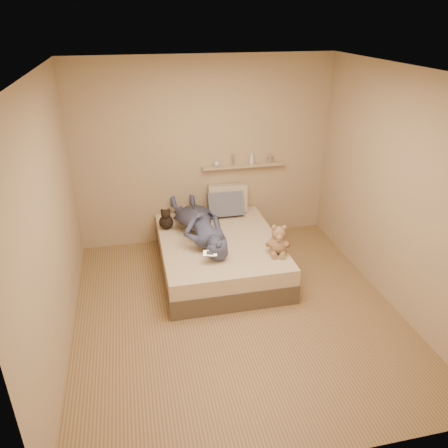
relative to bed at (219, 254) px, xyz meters
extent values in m
plane|color=#9D7B51|center=(0.00, -0.93, -0.22)|extent=(3.80, 3.80, 0.00)
plane|color=silver|center=(0.00, -0.93, 2.38)|extent=(3.80, 3.80, 0.00)
plane|color=tan|center=(0.00, 0.97, 1.08)|extent=(3.60, 0.00, 3.60)
plane|color=tan|center=(0.00, -2.83, 1.08)|extent=(3.60, 0.00, 3.60)
plane|color=tan|center=(-1.80, -0.93, 1.08)|extent=(0.00, 3.80, 3.80)
plane|color=tan|center=(1.80, -0.93, 1.08)|extent=(0.00, 3.80, 3.80)
cube|color=brown|center=(0.00, 0.00, -0.10)|extent=(1.50, 1.90, 0.25)
cube|color=beige|center=(0.00, 0.00, 0.13)|extent=(1.48, 1.88, 0.20)
cube|color=silver|center=(-0.23, -0.57, 0.37)|extent=(0.17, 0.11, 0.05)
cube|color=black|center=(-0.23, -0.58, 0.38)|extent=(0.09, 0.06, 0.03)
sphere|color=tan|center=(0.62, -0.49, 0.34)|extent=(0.23, 0.23, 0.23)
sphere|color=tan|center=(0.61, -0.51, 0.50)|extent=(0.17, 0.17, 0.17)
sphere|color=#916E4F|center=(0.56, -0.49, 0.57)|extent=(0.06, 0.06, 0.06)
sphere|color=olive|center=(0.67, -0.52, 0.57)|extent=(0.06, 0.06, 0.06)
sphere|color=tan|center=(0.59, -0.58, 0.48)|extent=(0.07, 0.07, 0.07)
cylinder|color=#956B4F|center=(0.51, -0.49, 0.36)|extent=(0.07, 0.15, 0.13)
cylinder|color=#886148|center=(0.71, -0.54, 0.36)|extent=(0.13, 0.16, 0.13)
cylinder|color=#9C7053|center=(0.54, -0.57, 0.26)|extent=(0.08, 0.16, 0.08)
cylinder|color=#9C7E53|center=(0.64, -0.60, 0.26)|extent=(0.13, 0.17, 0.08)
cylinder|color=#BEB7A2|center=(0.61, -0.51, 0.43)|extent=(0.15, 0.15, 0.02)
sphere|color=black|center=(-0.63, 0.45, 0.32)|extent=(0.19, 0.19, 0.19)
sphere|color=black|center=(-0.63, 0.44, 0.44)|extent=(0.13, 0.13, 0.13)
sphere|color=black|center=(-0.67, 0.44, 0.50)|extent=(0.05, 0.05, 0.05)
sphere|color=black|center=(-0.59, 0.44, 0.50)|extent=(0.05, 0.05, 0.05)
cube|color=beige|center=(0.30, 0.83, 0.43)|extent=(0.57, 0.27, 0.42)
cube|color=slate|center=(0.24, 0.69, 0.40)|extent=(0.50, 0.28, 0.37)
imported|color=#3F4263|center=(-0.24, 0.14, 0.41)|extent=(0.79, 1.59, 0.37)
cube|color=tan|center=(0.55, 0.91, 0.88)|extent=(1.20, 0.12, 0.03)
imported|color=silver|center=(0.16, 0.91, 0.95)|extent=(0.12, 0.12, 0.12)
cylinder|color=silver|center=(0.40, 0.91, 0.97)|extent=(0.03, 0.03, 0.17)
imported|color=white|center=(0.66, 0.91, 0.98)|extent=(0.08, 0.08, 0.18)
imported|color=silver|center=(0.94, 0.91, 0.96)|extent=(0.09, 0.09, 0.14)
camera|label=1|loc=(-1.00, -4.83, 2.85)|focal=35.00mm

